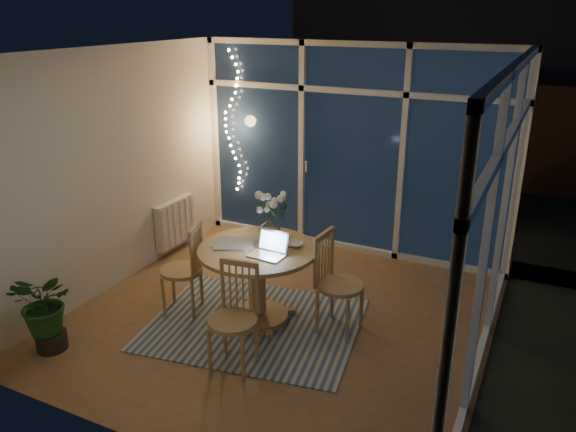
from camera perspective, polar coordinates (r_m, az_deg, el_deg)
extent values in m
plane|color=brown|center=(5.80, -0.83, -10.23)|extent=(4.00, 4.00, 0.00)
plane|color=silver|center=(5.00, -0.99, 16.34)|extent=(4.00, 4.00, 0.00)
cube|color=silver|center=(7.03, 6.52, 6.66)|extent=(4.00, 0.04, 2.60)
cube|color=silver|center=(3.72, -15.04, -6.76)|extent=(4.00, 0.04, 2.60)
cube|color=silver|center=(6.38, -17.21, 4.45)|extent=(0.04, 4.00, 2.60)
cube|color=silver|center=(4.75, 21.16, -1.40)|extent=(0.04, 4.00, 2.60)
cube|color=white|center=(6.99, 6.40, 6.60)|extent=(4.00, 0.10, 2.60)
cube|color=white|center=(4.76, 20.68, -1.32)|extent=(0.10, 4.00, 2.60)
cube|color=silver|center=(7.26, -11.38, -0.60)|extent=(0.10, 0.70, 0.58)
cube|color=black|center=(10.07, 14.71, 2.30)|extent=(12.00, 6.00, 0.10)
cube|color=#3C2816|center=(10.41, 13.05, 8.50)|extent=(11.00, 0.08, 1.80)
cube|color=#2E2F37|center=(13.12, 18.07, 16.16)|extent=(7.00, 3.00, 2.20)
sphere|color=black|center=(8.79, 4.49, 3.78)|extent=(0.90, 0.90, 0.90)
cube|color=beige|center=(5.69, -3.45, -10.87)|extent=(2.25, 1.91, 0.01)
cylinder|color=#A88A4C|center=(5.57, -3.03, -6.98)|extent=(1.32, 1.32, 0.79)
cube|color=#A88A4C|center=(5.79, -10.81, -5.25)|extent=(0.57, 0.57, 0.97)
cube|color=#A88A4C|center=(5.37, 5.34, -6.83)|extent=(0.50, 0.50, 1.01)
cube|color=#A88A4C|center=(4.85, -5.67, -10.33)|extent=(0.50, 0.50, 0.96)
imported|color=silver|center=(5.59, -1.91, -1.25)|extent=(0.23, 0.23, 0.21)
imported|color=white|center=(5.43, 0.68, -2.90)|extent=(0.17, 0.17, 0.04)
cube|color=white|center=(5.50, -5.85, -2.85)|extent=(0.46, 0.40, 0.01)
cube|color=black|center=(5.20, -2.32, -4.16)|extent=(0.12, 0.10, 0.01)
imported|color=#174218|center=(5.57, -23.30, -8.96)|extent=(0.54, 0.47, 0.76)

